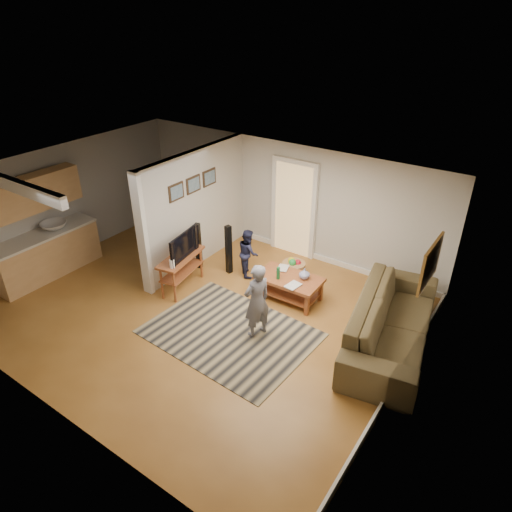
# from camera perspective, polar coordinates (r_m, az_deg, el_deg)

# --- Properties ---
(ground) EXTENTS (7.50, 7.50, 0.00)m
(ground) POSITION_cam_1_polar(r_m,az_deg,el_deg) (8.72, -7.18, -6.62)
(ground) COLOR brown
(ground) RESTS_ON ground
(room_shell) EXTENTS (7.54, 6.02, 2.52)m
(room_shell) POSITION_cam_1_polar(r_m,az_deg,el_deg) (8.91, -11.15, 4.72)
(room_shell) COLOR beige
(room_shell) RESTS_ON ground
(area_rug) EXTENTS (2.89, 2.18, 0.01)m
(area_rug) POSITION_cam_1_polar(r_m,az_deg,el_deg) (8.10, -3.25, -9.59)
(area_rug) COLOR black
(area_rug) RESTS_ON ground
(sofa) EXTENTS (1.68, 3.13, 0.87)m
(sofa) POSITION_cam_1_polar(r_m,az_deg,el_deg) (8.21, 16.22, -10.38)
(sofa) COLOR #3E351F
(sofa) RESTS_ON ground
(coffee_table) EXTENTS (1.25, 0.75, 0.73)m
(coffee_table) POSITION_cam_1_polar(r_m,az_deg,el_deg) (8.76, 4.27, -3.27)
(coffee_table) COLOR brown
(coffee_table) RESTS_ON ground
(tv_console) EXTENTS (0.62, 1.21, 0.99)m
(tv_console) POSITION_cam_1_polar(r_m,az_deg,el_deg) (9.04, -9.32, -0.43)
(tv_console) COLOR brown
(tv_console) RESTS_ON ground
(speaker_left) EXTENTS (0.13, 0.13, 1.05)m
(speaker_left) POSITION_cam_1_polar(r_m,az_deg,el_deg) (9.77, -7.21, 1.26)
(speaker_left) COLOR black
(speaker_left) RESTS_ON ground
(speaker_right) EXTENTS (0.13, 0.13, 1.09)m
(speaker_right) POSITION_cam_1_polar(r_m,az_deg,el_deg) (9.52, -3.44, 0.80)
(speaker_right) COLOR black
(speaker_right) RESTS_ON ground
(toy_basket) EXTENTS (0.49, 0.49, 0.44)m
(toy_basket) POSITION_cam_1_polar(r_m,az_deg,el_deg) (9.58, 4.72, -1.58)
(toy_basket) COLOR #9E7244
(toy_basket) RESTS_ON ground
(child) EXTENTS (0.49, 0.59, 1.39)m
(child) POSITION_cam_1_polar(r_m,az_deg,el_deg) (8.09, 0.10, -9.68)
(child) COLOR slate
(child) RESTS_ON ground
(toddler) EXTENTS (0.63, 0.63, 1.03)m
(toddler) POSITION_cam_1_polar(r_m,az_deg,el_deg) (9.72, -0.95, -2.23)
(toddler) COLOR #1E213F
(toddler) RESTS_ON ground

